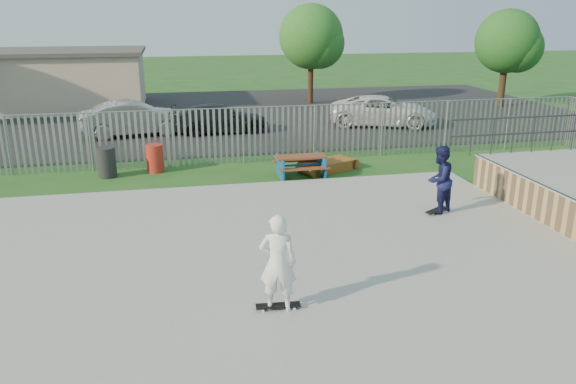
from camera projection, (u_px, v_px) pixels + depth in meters
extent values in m
plane|color=#23521C|center=(253.00, 275.00, 11.66)|extent=(120.00, 120.00, 0.00)
cube|color=#9E9E99|center=(252.00, 271.00, 11.64)|extent=(15.00, 12.00, 0.15)
cylinder|color=#383A3F|center=(550.00, 189.00, 13.71)|extent=(0.06, 7.00, 0.06)
cube|color=brown|center=(301.00, 157.00, 18.39)|extent=(1.66, 0.65, 0.06)
cube|color=brown|center=(305.00, 169.00, 17.96)|extent=(1.66, 0.26, 0.05)
cube|color=brown|center=(297.00, 160.00, 18.99)|extent=(1.66, 0.26, 0.05)
cube|color=navy|center=(301.00, 166.00, 18.49)|extent=(1.47, 1.29, 0.68)
cube|color=brown|center=(328.00, 166.00, 19.20)|extent=(1.98, 1.53, 0.35)
cylinder|color=#B2251B|center=(155.00, 158.00, 18.98)|extent=(0.57, 0.57, 0.94)
cylinder|color=#242426|center=(107.00, 162.00, 18.39)|extent=(0.59, 0.59, 0.99)
cube|color=black|center=(200.00, 115.00, 29.36)|extent=(40.00, 18.00, 0.02)
imported|color=#A2A2A6|center=(134.00, 118.00, 24.41)|extent=(4.73, 2.27, 1.50)
imported|color=black|center=(220.00, 118.00, 25.08)|extent=(4.38, 1.95, 1.25)
imported|color=white|center=(383.00, 111.00, 26.57)|extent=(5.50, 3.84, 1.39)
cube|color=beige|center=(49.00, 81.00, 31.08)|extent=(10.00, 6.00, 3.00)
cube|color=#4C4742|center=(46.00, 52.00, 30.59)|extent=(10.40, 6.40, 0.20)
cylinder|color=#3F2819|center=(311.00, 75.00, 32.68)|extent=(0.31, 0.31, 3.27)
sphere|color=#296221|center=(311.00, 37.00, 32.01)|extent=(3.67, 3.67, 3.67)
cylinder|color=#3E2B18|center=(503.00, 79.00, 31.66)|extent=(0.37, 0.37, 3.11)
sphere|color=#21571D|center=(507.00, 41.00, 31.02)|extent=(3.48, 3.48, 3.48)
cube|color=black|center=(436.00, 210.00, 14.83)|extent=(0.78, 0.60, 0.02)
cube|color=black|center=(278.00, 305.00, 10.02)|extent=(0.81, 0.26, 0.02)
imported|color=#161846|center=(439.00, 180.00, 14.57)|extent=(1.10, 1.04, 1.80)
imported|color=white|center=(278.00, 263.00, 9.76)|extent=(0.74, 0.58, 1.80)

